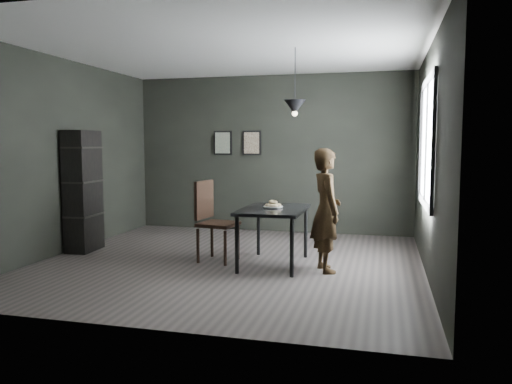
% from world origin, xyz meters
% --- Properties ---
extents(ground, '(5.00, 5.00, 0.00)m').
position_xyz_m(ground, '(0.00, 0.00, 0.00)').
color(ground, '#36302E').
rests_on(ground, ground).
extents(back_wall, '(5.00, 0.10, 2.80)m').
position_xyz_m(back_wall, '(0.00, 2.50, 1.40)').
color(back_wall, black).
rests_on(back_wall, ground).
extents(ceiling, '(5.00, 5.00, 0.02)m').
position_xyz_m(ceiling, '(0.00, 0.00, 2.80)').
color(ceiling, silver).
rests_on(ceiling, ground).
extents(window_assembly, '(0.04, 1.96, 1.56)m').
position_xyz_m(window_assembly, '(2.47, 0.20, 1.60)').
color(window_assembly, white).
rests_on(window_assembly, ground).
extents(cafe_table, '(0.80, 1.20, 0.75)m').
position_xyz_m(cafe_table, '(0.60, 0.00, 0.67)').
color(cafe_table, black).
rests_on(cafe_table, ground).
extents(white_plate, '(0.23, 0.23, 0.01)m').
position_xyz_m(white_plate, '(0.58, 0.04, 0.76)').
color(white_plate, white).
rests_on(white_plate, cafe_table).
extents(donut_pile, '(0.21, 0.21, 0.09)m').
position_xyz_m(donut_pile, '(0.58, 0.04, 0.79)').
color(donut_pile, beige).
rests_on(donut_pile, white_plate).
extents(woman, '(0.56, 0.66, 1.53)m').
position_xyz_m(woman, '(1.29, -0.14, 0.76)').
color(woman, black).
rests_on(woman, ground).
extents(wood_chair, '(0.53, 0.53, 1.09)m').
position_xyz_m(wood_chair, '(-0.27, 0.05, 0.62)').
color(wood_chair, black).
rests_on(wood_chair, ground).
extents(shelf_unit, '(0.38, 0.61, 1.78)m').
position_xyz_m(shelf_unit, '(-2.32, 0.18, 0.89)').
color(shelf_unit, black).
rests_on(shelf_unit, ground).
extents(pendant_lamp, '(0.28, 0.28, 0.86)m').
position_xyz_m(pendant_lamp, '(0.85, 0.10, 2.05)').
color(pendant_lamp, black).
rests_on(pendant_lamp, ground).
extents(framed_print_left, '(0.34, 0.04, 0.44)m').
position_xyz_m(framed_print_left, '(-0.90, 2.47, 1.60)').
color(framed_print_left, black).
rests_on(framed_print_left, ground).
extents(framed_print_right, '(0.34, 0.04, 0.44)m').
position_xyz_m(framed_print_right, '(-0.35, 2.47, 1.60)').
color(framed_print_right, black).
rests_on(framed_print_right, ground).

